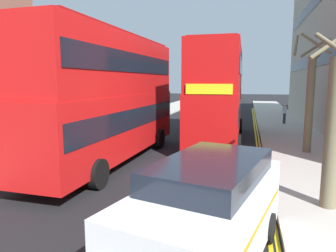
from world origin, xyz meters
TOP-DOWN VIEW (x-y plane):
  - sidewalk_right at (6.50, 16.00)m, footprint 4.00×80.00m
  - sidewalk_left at (-6.50, 16.00)m, footprint 4.00×80.00m
  - kerb_line_outer at (4.40, 14.00)m, footprint 0.10×56.00m
  - kerb_line_inner at (4.24, 14.00)m, footprint 0.10×56.00m
  - double_decker_bus_away at (-2.30, 11.43)m, footprint 3.04×10.87m
  - double_decker_bus_oncoming at (1.95, 17.49)m, footprint 2.89×10.83m
  - taxi_minivan at (2.94, 4.56)m, footprint 2.98×5.12m
  - pedestrian_far at (6.63, 25.87)m, footprint 0.34×0.22m
  - street_tree_near at (6.55, 15.14)m, footprint 1.66×1.68m
  - street_tree_mid at (5.91, 8.01)m, footprint 1.30×1.35m

SIDE VIEW (x-z plane):
  - kerb_line_outer at x=4.40m, z-range 0.00..0.01m
  - kerb_line_inner at x=4.24m, z-range 0.00..0.01m
  - sidewalk_right at x=6.50m, z-range 0.00..0.14m
  - sidewalk_left at x=-6.50m, z-range 0.00..0.14m
  - pedestrian_far at x=6.63m, z-range 0.18..1.80m
  - taxi_minivan at x=2.94m, z-range 0.01..2.13m
  - street_tree_mid at x=5.91m, z-range -0.11..4.78m
  - street_tree_near at x=6.55m, z-range -0.10..5.70m
  - double_decker_bus_away at x=-2.30m, z-range 0.21..5.85m
  - double_decker_bus_oncoming at x=1.95m, z-range 0.21..5.85m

